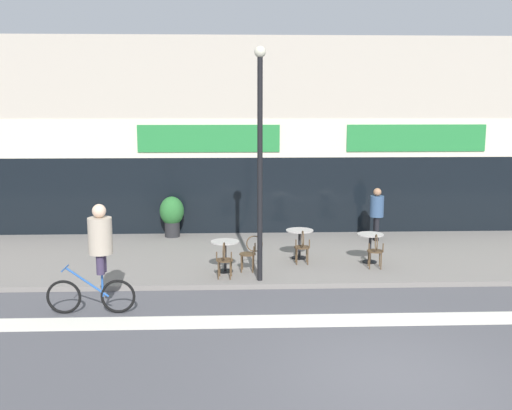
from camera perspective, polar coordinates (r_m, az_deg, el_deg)
name	(u,v)px	position (r m, az deg, el deg)	size (l,w,h in m)	color
ground_plane	(396,377)	(9.93, 13.16, -15.65)	(120.00, 120.00, 0.00)	#4C4C51
sidewalk_slab	(325,256)	(16.61, 6.56, -4.82)	(40.00, 5.50, 0.12)	slate
storefront_facade	(305,135)	(20.78, 4.73, 6.63)	(40.00, 4.06, 6.23)	#B2A899
bike_lane_stripe	(362,320)	(12.14, 10.04, -10.71)	(36.00, 0.70, 0.01)	silver
bistro_table_0	(225,250)	(14.66, -2.97, -4.29)	(0.70, 0.70, 0.76)	black
bistro_table_1	(300,238)	(15.93, 4.17, -3.15)	(0.73, 0.73, 0.77)	black
bistro_table_2	(370,242)	(15.77, 10.82, -3.49)	(0.68, 0.68, 0.75)	black
cafe_chair_0_near	(224,258)	(14.07, -3.02, -5.02)	(0.44, 0.59, 0.90)	#4C3823
cafe_chair_0_side	(251,251)	(14.67, -0.52, -4.39)	(0.60, 0.45, 0.90)	#4C3823
cafe_chair_1_near	(302,245)	(15.33, 4.43, -3.79)	(0.40, 0.58, 0.90)	#4C3823
cafe_chair_2_near	(375,249)	(15.18, 11.31, -4.09)	(0.44, 0.59, 0.90)	#4C3823
planter_pot	(172,214)	(18.59, -8.01, -0.86)	(0.74, 0.74, 1.25)	#232326
lamp_post	(260,149)	(13.51, 0.38, 5.36)	(0.26, 0.26, 5.32)	black
cyclist_0	(98,250)	(12.35, -14.81, -4.12)	(1.79, 0.48, 2.25)	black
pedestrian_near_end	(377,210)	(18.22, 11.43, -0.42)	(0.42, 0.42, 1.59)	black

